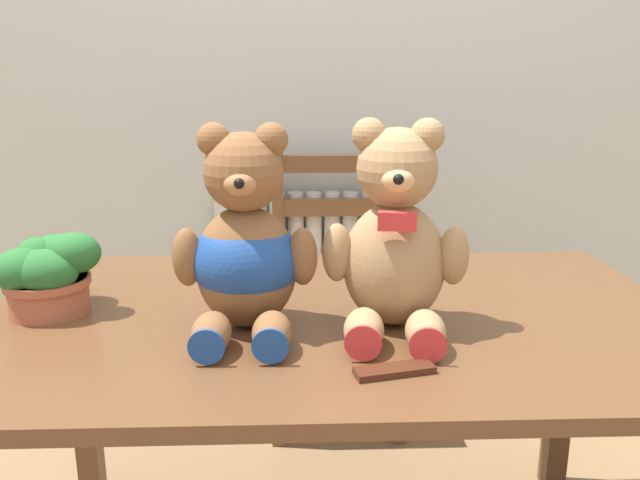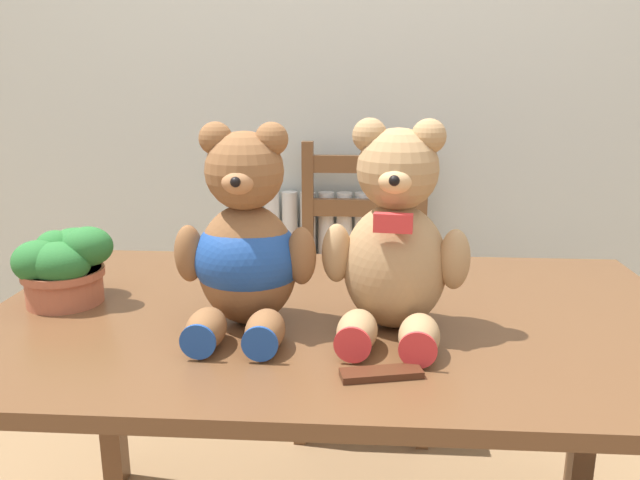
{
  "view_description": "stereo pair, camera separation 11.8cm",
  "coord_description": "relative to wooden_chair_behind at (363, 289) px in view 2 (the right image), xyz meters",
  "views": [
    {
      "loc": [
        -0.07,
        -0.78,
        1.18
      ],
      "look_at": [
        -0.03,
        0.37,
        0.88
      ],
      "focal_mm": 35.0,
      "sensor_mm": 36.0,
      "label": 1
    },
    {
      "loc": [
        0.04,
        -0.78,
        1.18
      ],
      "look_at": [
        -0.03,
        0.37,
        0.88
      ],
      "focal_mm": 35.0,
      "sensor_mm": 36.0,
      "label": 2
    }
  ],
  "objects": [
    {
      "name": "wall_back",
      "position": [
        -0.06,
        0.24,
        0.84
      ],
      "size": [
        8.0,
        0.04,
        2.6
      ],
      "primitive_type": "cube",
      "color": "silver",
      "rests_on": "ground_plane"
    },
    {
      "name": "radiator",
      "position": [
        -0.14,
        0.17,
        -0.11
      ],
      "size": [
        0.6,
        0.1,
        0.77
      ],
      "color": "silver",
      "rests_on": "ground_plane"
    },
    {
      "name": "dining_table",
      "position": [
        -0.06,
        -0.84,
        0.15
      ],
      "size": [
        1.45,
        0.86,
        0.71
      ],
      "color": "brown",
      "rests_on": "ground_plane"
    },
    {
      "name": "wooden_chair_behind",
      "position": [
        0.0,
        0.0,
        0.0
      ],
      "size": [
        0.44,
        0.38,
        0.96
      ],
      "rotation": [
        0.0,
        0.0,
        3.14
      ],
      "color": "brown",
      "rests_on": "ground_plane"
    },
    {
      "name": "teddy_bear_left",
      "position": [
        -0.23,
        -0.92,
        0.4
      ],
      "size": [
        0.27,
        0.28,
        0.39
      ],
      "rotation": [
        0.0,
        0.0,
        3.13
      ],
      "color": "brown",
      "rests_on": "dining_table"
    },
    {
      "name": "teddy_bear_right",
      "position": [
        0.05,
        -0.92,
        0.41
      ],
      "size": [
        0.28,
        0.29,
        0.4
      ],
      "rotation": [
        0.0,
        0.0,
        3.02
      ],
      "color": "tan",
      "rests_on": "dining_table"
    },
    {
      "name": "potted_plant",
      "position": [
        -0.64,
        -0.82,
        0.33
      ],
      "size": [
        0.2,
        0.19,
        0.17
      ],
      "color": "#B25B3D",
      "rests_on": "dining_table"
    },
    {
      "name": "chocolate_bar",
      "position": [
        0.03,
        -1.12,
        0.25
      ],
      "size": [
        0.14,
        0.07,
        0.01
      ],
      "primitive_type": "cube",
      "rotation": [
        0.0,
        0.0,
        0.23
      ],
      "color": "#472314",
      "rests_on": "dining_table"
    }
  ]
}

